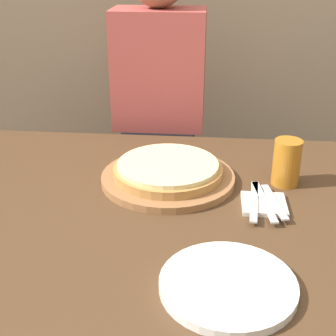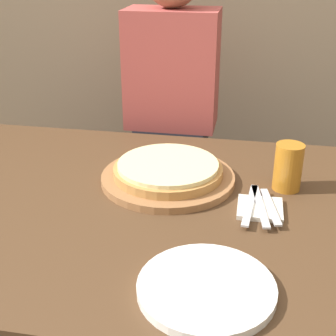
# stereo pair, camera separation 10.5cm
# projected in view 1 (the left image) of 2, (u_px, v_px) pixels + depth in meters

# --- Properties ---
(dining_table) EXTENTS (1.47, 0.95, 0.78)m
(dining_table) POSITION_uv_depth(u_px,v_px,m) (158.00, 321.00, 1.35)
(dining_table) COLOR #4C331E
(dining_table) RESTS_ON ground_plane
(pizza_on_board) EXTENTS (0.37, 0.37, 0.06)m
(pizza_on_board) POSITION_uv_depth(u_px,v_px,m) (168.00, 173.00, 1.29)
(pizza_on_board) COLOR #99663D
(pizza_on_board) RESTS_ON dining_table
(beer_glass) EXTENTS (0.07, 0.07, 0.13)m
(beer_glass) POSITION_uv_depth(u_px,v_px,m) (287.00, 161.00, 1.26)
(beer_glass) COLOR #B7701E
(beer_glass) RESTS_ON dining_table
(dinner_plate) EXTENTS (0.26, 0.26, 0.02)m
(dinner_plate) POSITION_uv_depth(u_px,v_px,m) (228.00, 285.00, 0.89)
(dinner_plate) COLOR white
(dinner_plate) RESTS_ON dining_table
(napkin_stack) EXTENTS (0.11, 0.11, 0.01)m
(napkin_stack) POSITION_uv_depth(u_px,v_px,m) (264.00, 204.00, 1.17)
(napkin_stack) COLOR silver
(napkin_stack) RESTS_ON dining_table
(fork) EXTENTS (0.04, 0.21, 0.00)m
(fork) POSITION_uv_depth(u_px,v_px,m) (254.00, 201.00, 1.17)
(fork) COLOR silver
(fork) RESTS_ON napkin_stack
(dinner_knife) EXTENTS (0.05, 0.21, 0.00)m
(dinner_knife) POSITION_uv_depth(u_px,v_px,m) (264.00, 201.00, 1.17)
(dinner_knife) COLOR silver
(dinner_knife) RESTS_ON napkin_stack
(spoon) EXTENTS (0.05, 0.18, 0.00)m
(spoon) POSITION_uv_depth(u_px,v_px,m) (274.00, 202.00, 1.17)
(spoon) COLOR silver
(spoon) RESTS_ON napkin_stack
(diner_person) EXTENTS (0.33, 0.20, 1.37)m
(diner_person) POSITION_uv_depth(u_px,v_px,m) (160.00, 143.00, 1.81)
(diner_person) COLOR #33333D
(diner_person) RESTS_ON ground_plane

